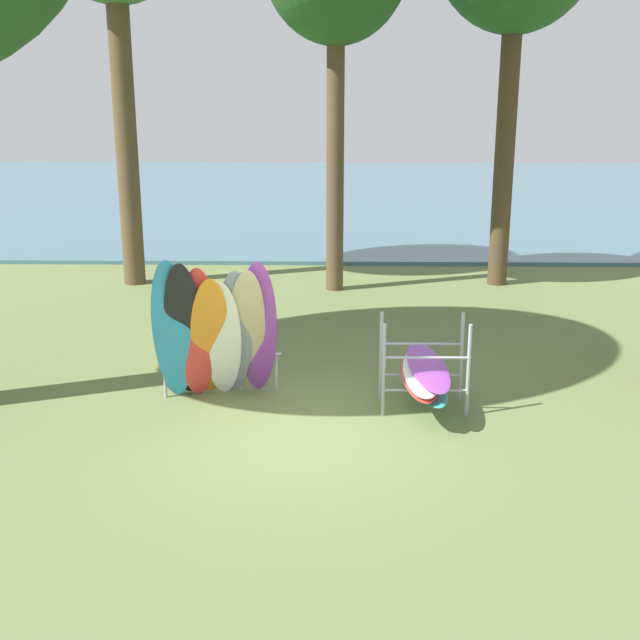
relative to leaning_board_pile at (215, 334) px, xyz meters
name	(u,v)px	position (x,y,z in m)	size (l,w,h in m)	color
ground_plane	(293,429)	(1.08, -0.89, -0.98)	(80.00, 80.00, 0.00)	olive
lake_water	(325,190)	(1.08, 27.57, -0.93)	(80.00, 36.00, 0.10)	#477084
leaning_board_pile	(215,334)	(0.00, 0.00, 0.00)	(1.72, 1.31, 2.12)	#2D8ED1
board_storage_rack	(423,372)	(2.80, -0.09, -0.49)	(1.15, 2.13, 1.25)	#9EA0A5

